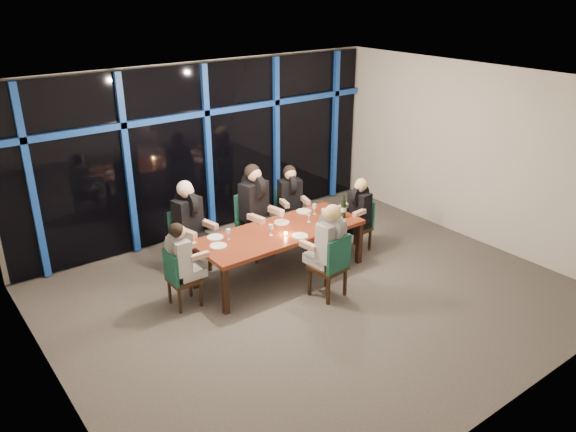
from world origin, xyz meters
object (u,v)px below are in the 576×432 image
at_px(diner_far_mid, 256,198).
at_px(water_pitcher, 325,215).
at_px(chair_end_left, 179,276).
at_px(chair_far_right, 289,211).
at_px(dining_table, 280,234).
at_px(diner_near_mid, 329,237).
at_px(diner_far_right, 291,193).
at_px(wine_bottle, 343,209).
at_px(chair_far_mid, 252,221).
at_px(diner_end_right, 358,205).
at_px(chair_far_left, 187,237).
at_px(chair_end_right, 360,223).
at_px(diner_end_left, 182,252).
at_px(chair_near_mid, 332,264).
at_px(diner_far_left, 189,214).

distance_m(diner_far_mid, water_pitcher, 1.14).
bearing_deg(chair_end_left, diner_far_mid, -67.82).
bearing_deg(chair_far_right, dining_table, -117.64).
bearing_deg(chair_far_right, diner_near_mid, -95.99).
relative_size(chair_end_left, diner_far_right, 0.96).
relative_size(wine_bottle, water_pitcher, 1.89).
xyz_separation_m(chair_far_mid, diner_end_right, (1.46, -0.94, 0.23)).
bearing_deg(chair_far_left, wine_bottle, -40.94).
height_order(dining_table, chair_far_mid, chair_far_mid).
distance_m(chair_far_right, diner_end_right, 1.27).
relative_size(dining_table, chair_end_right, 3.02).
bearing_deg(diner_far_mid, chair_far_left, 157.55).
relative_size(chair_far_mid, wine_bottle, 2.89).
height_order(chair_far_left, diner_end_right, diner_end_right).
height_order(diner_end_left, diner_near_mid, diner_near_mid).
xyz_separation_m(dining_table, chair_near_mid, (0.19, -0.99, -0.14)).
distance_m(chair_far_mid, water_pitcher, 1.24).
bearing_deg(diner_far_mid, diner_far_left, 161.59).
relative_size(chair_far_mid, diner_far_right, 1.19).
bearing_deg(chair_near_mid, chair_end_left, -37.73).
height_order(chair_far_left, wine_bottle, wine_bottle).
distance_m(diner_far_left, water_pitcher, 2.08).
bearing_deg(water_pitcher, chair_end_right, -12.99).
bearing_deg(diner_end_left, water_pitcher, -94.39).
xyz_separation_m(chair_far_right, diner_far_mid, (-0.83, -0.21, 0.50)).
xyz_separation_m(diner_far_mid, wine_bottle, (1.02, -0.96, -0.12)).
bearing_deg(wine_bottle, chair_far_right, 99.28).
relative_size(chair_near_mid, diner_far_right, 1.08).
bearing_deg(chair_near_mid, chair_far_mid, -93.43).
height_order(chair_far_mid, water_pitcher, chair_far_mid).
bearing_deg(diner_far_right, wine_bottle, -63.88).
xyz_separation_m(chair_near_mid, diner_far_mid, (-0.11, 1.76, 0.47)).
relative_size(chair_far_mid, chair_end_right, 1.24).
distance_m(diner_far_mid, wine_bottle, 1.40).
height_order(diner_far_right, diner_end_right, diner_far_right).
bearing_deg(dining_table, chair_near_mid, -79.34).
bearing_deg(diner_end_right, chair_far_right, -155.85).
bearing_deg(diner_far_left, diner_far_mid, -19.35).
bearing_deg(chair_end_left, chair_near_mid, -119.42).
bearing_deg(chair_end_left, diner_far_right, -71.29).
height_order(chair_end_right, chair_near_mid, chair_near_mid).
distance_m(chair_near_mid, diner_far_right, 2.05).
xyz_separation_m(chair_far_mid, chair_end_right, (1.54, -0.93, -0.11)).
height_order(dining_table, chair_end_left, chair_end_left).
bearing_deg(chair_near_mid, chair_far_left, -65.34).
distance_m(diner_far_right, water_pitcher, 1.04).
bearing_deg(chair_far_mid, diner_far_mid, -90.00).
bearing_deg(diner_far_right, chair_end_left, -147.15).
distance_m(chair_far_left, diner_far_mid, 1.24).
height_order(chair_far_right, wine_bottle, wine_bottle).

